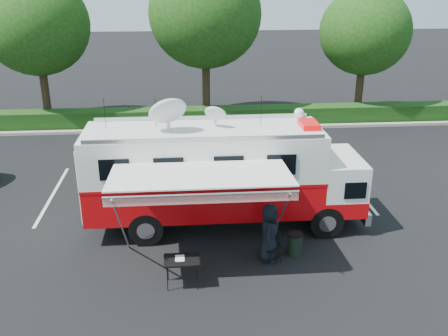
# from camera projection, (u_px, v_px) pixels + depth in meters

# --- Properties ---
(ground_plane) EXTENTS (120.00, 120.00, 0.00)m
(ground_plane) POSITION_uv_depth(u_px,v_px,m) (225.00, 225.00, 17.14)
(ground_plane) COLOR black
(ground_plane) RESTS_ON ground
(back_border) EXTENTS (60.00, 6.14, 8.87)m
(back_border) POSITION_uv_depth(u_px,v_px,m) (226.00, 32.00, 27.35)
(back_border) COLOR #9E998E
(back_border) RESTS_ON ground_plane
(stall_lines) EXTENTS (24.12, 5.50, 0.01)m
(stall_lines) POSITION_uv_depth(u_px,v_px,m) (206.00, 190.00, 19.88)
(stall_lines) COLOR silver
(stall_lines) RESTS_ON ground_plane
(command_truck) EXTENTS (9.16, 2.52, 4.40)m
(command_truck) POSITION_uv_depth(u_px,v_px,m) (223.00, 174.00, 16.44)
(command_truck) COLOR black
(command_truck) RESTS_ON ground_plane
(awning) EXTENTS (5.00, 2.59, 3.02)m
(awning) POSITION_uv_depth(u_px,v_px,m) (200.00, 179.00, 13.61)
(awning) COLOR silver
(awning) RESTS_ON ground_plane
(person) EXTENTS (0.81, 1.02, 1.82)m
(person) POSITION_uv_depth(u_px,v_px,m) (268.00, 259.00, 15.09)
(person) COLOR black
(person) RESTS_ON ground_plane
(folding_table) EXTENTS (0.99, 0.71, 0.83)m
(folding_table) POSITION_uv_depth(u_px,v_px,m) (182.00, 261.00, 13.58)
(folding_table) COLOR black
(folding_table) RESTS_ON ground_plane
(folding_chair) EXTENTS (0.54, 0.56, 0.93)m
(folding_chair) POSITION_uv_depth(u_px,v_px,m) (274.00, 244.00, 14.85)
(folding_chair) COLOR black
(folding_chair) RESTS_ON ground_plane
(trash_bin) EXTENTS (0.48, 0.48, 0.73)m
(trash_bin) POSITION_uv_depth(u_px,v_px,m) (295.00, 244.00, 15.21)
(trash_bin) COLOR black
(trash_bin) RESTS_ON ground_plane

